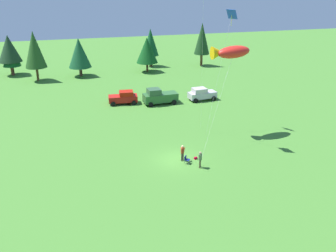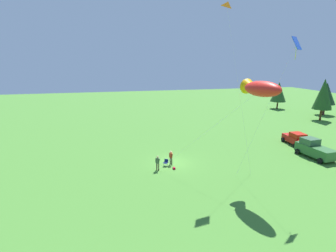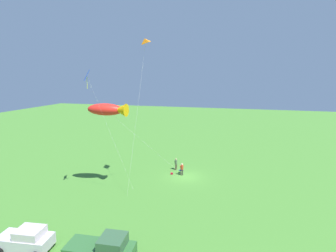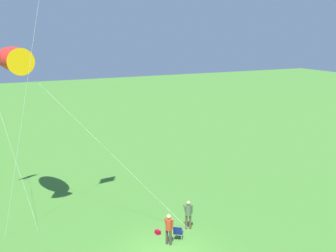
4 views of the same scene
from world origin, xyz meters
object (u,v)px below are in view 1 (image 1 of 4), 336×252
person_kite_flyer (200,158)px  car_silver_compact (202,94)px  kite_large_fish (230,52)px  truck_green_flatbed (159,96)px  car_red_sedan (124,97)px  backpack_on_grass (196,158)px  folding_chair (186,159)px  kite_diamond_blue (231,17)px  person_spectator (182,152)px

person_kite_flyer → car_silver_compact: bearing=100.9°
kite_large_fish → truck_green_flatbed: bearing=114.0°
kite_large_fish → car_silver_compact: bearing=84.7°
truck_green_flatbed → person_kite_flyer: bearing=84.0°
car_red_sedan → car_silver_compact: (11.70, -1.24, 0.00)m
person_kite_flyer → kite_large_fish: (6.10, 8.28, 8.73)m
backpack_on_grass → car_red_sedan: 20.56m
car_red_sedan → folding_chair: bearing=-76.4°
folding_chair → kite_large_fish: kite_large_fish is taller
kite_diamond_blue → folding_chair: bearing=-130.4°
truck_green_flatbed → kite_large_fish: size_ratio=0.49×
backpack_on_grass → car_silver_compact: 20.09m
person_kite_flyer → backpack_on_grass: size_ratio=5.44×
car_silver_compact → kite_diamond_blue: 15.87m
folding_chair → person_kite_flyer: bearing=-9.4°
person_kite_flyer → kite_large_fish: bearing=83.9°
car_red_sedan → truck_green_flatbed: (5.08, -1.34, 0.15)m
folding_chair → backpack_on_grass: (1.22, 0.68, -0.38)m
kite_large_fish → kite_diamond_blue: (1.00, 2.51, 3.60)m
backpack_on_grass → truck_green_flatbed: truck_green_flatbed is taller
backpack_on_grass → car_red_sedan: size_ratio=0.07×
folding_chair → backpack_on_grass: bearing=68.8°
kite_diamond_blue → person_spectator: bearing=-133.4°
kite_diamond_blue → person_kite_flyer: bearing=-123.3°
car_red_sedan → car_silver_compact: 11.77m
folding_chair → backpack_on_grass: folding_chair is taller
car_silver_compact → person_spectator: bearing=59.1°
kite_large_fish → person_kite_flyer: bearing=-126.4°
backpack_on_grass → kite_large_fish: bearing=47.0°
folding_chair → kite_diamond_blue: kite_diamond_blue is taller
car_silver_compact → kite_diamond_blue: size_ratio=0.31×
backpack_on_grass → truck_green_flatbed: size_ratio=0.06×
car_red_sedan → truck_green_flatbed: 5.26m
kite_diamond_blue → car_silver_compact: bearing=89.1°
backpack_on_grass → car_red_sedan: car_red_sedan is taller
person_kite_flyer → kite_large_fish: kite_large_fish is taller
kite_large_fish → kite_diamond_blue: kite_diamond_blue is taller
car_red_sedan → kite_diamond_blue: size_ratio=0.30×
kite_diamond_blue → car_red_sedan: bearing=136.1°
car_silver_compact → truck_green_flatbed: bearing=-5.6°
folding_chair → truck_green_flatbed: bearing=124.4°
kite_large_fish → person_spectator: bearing=-139.2°
kite_large_fish → kite_diamond_blue: size_ratio=0.74×
backpack_on_grass → kite_large_fish: (5.94, 6.38, 9.64)m
car_red_sedan → kite_large_fish: kite_large_fish is taller
person_spectator → kite_diamond_blue: bearing=101.1°
person_spectator → truck_green_flatbed: 18.77m
car_red_sedan → truck_green_flatbed: bearing=-10.5°
backpack_on_grass → kite_diamond_blue: (6.94, 8.89, 13.25)m
person_kite_flyer → car_silver_compact: (7.25, 20.68, -0.07)m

